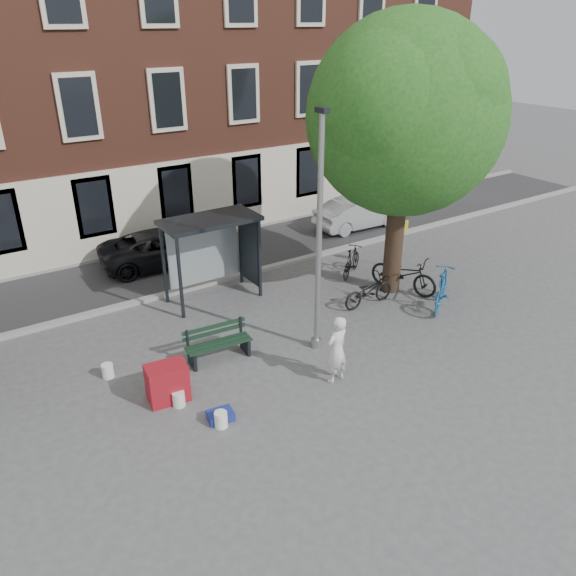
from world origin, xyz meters
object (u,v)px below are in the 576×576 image
(car_silver, at_px, (359,213))
(notice_sign, at_px, (403,235))
(red_stand, at_px, (167,383))
(bike_a, at_px, (369,291))
(bike_b, at_px, (442,289))
(lamppost, at_px, (319,249))
(bike_d, at_px, (352,261))
(bike_c, at_px, (404,274))
(painter, at_px, (337,350))
(car_dark, at_px, (164,247))
(bench, at_px, (218,345))
(bus_shelter, at_px, (221,237))

(car_silver, bearing_deg, notice_sign, 161.30)
(car_silver, xyz_separation_m, red_stand, (-11.09, -6.60, -0.18))
(bike_a, bearing_deg, bike_b, -127.30)
(lamppost, bearing_deg, bike_d, 39.96)
(bike_b, xyz_separation_m, bike_c, (-0.16, 1.44, -0.02))
(painter, xyz_separation_m, bike_d, (4.20, 4.58, -0.36))
(painter, distance_m, red_stand, 3.96)
(painter, distance_m, car_dark, 8.97)
(lamppost, height_order, bike_d, lamppost)
(bike_b, relative_size, car_silver, 0.53)
(lamppost, height_order, bench, lamppost)
(red_stand, bearing_deg, bike_c, 8.29)
(bike_b, relative_size, notice_sign, 1.15)
(lamppost, distance_m, red_stand, 4.77)
(bike_b, height_order, car_dark, car_dark)
(lamppost, height_order, bike_c, lamppost)
(bench, height_order, bike_c, bike_c)
(bike_b, distance_m, red_stand, 8.60)
(bike_a, relative_size, car_silver, 0.47)
(bike_c, height_order, car_silver, car_silver)
(bus_shelter, relative_size, bike_a, 1.59)
(bike_d, relative_size, notice_sign, 0.94)
(bench, xyz_separation_m, car_dark, (1.21, 6.52, 0.21))
(bus_shelter, xyz_separation_m, bike_b, (5.05, -4.31, -1.31))
(painter, xyz_separation_m, notice_sign, (5.92, 4.01, 0.39))
(car_dark, xyz_separation_m, notice_sign, (6.61, -4.93, 0.64))
(red_stand, bearing_deg, bike_b, -1.40)
(bus_shelter, distance_m, red_stand, 5.62)
(lamppost, xyz_separation_m, bench, (-2.42, 0.92, -2.38))
(red_stand, bearing_deg, lamppost, -0.05)
(bus_shelter, bearing_deg, car_dark, 100.15)
(bus_shelter, xyz_separation_m, bike_c, (4.88, -2.87, -1.33))
(lamppost, bearing_deg, red_stand, 179.95)
(bike_c, xyz_separation_m, car_dark, (-5.48, 6.21, 0.02))
(bus_shelter, bearing_deg, red_stand, -130.85)
(lamppost, relative_size, bike_b, 3.02)
(bike_b, xyz_separation_m, notice_sign, (0.97, 2.72, 0.64))
(bike_a, xyz_separation_m, notice_sign, (2.70, 1.43, 0.78))
(bus_shelter, distance_m, bike_a, 4.72)
(painter, height_order, bike_c, painter)
(painter, bearing_deg, car_dark, -96.00)
(bus_shelter, xyz_separation_m, bike_a, (3.32, -3.02, -1.45))
(car_silver, xyz_separation_m, notice_sign, (-1.53, -4.09, 0.62))
(bus_shelter, distance_m, car_silver, 8.05)
(lamppost, relative_size, red_stand, 6.79)
(bench, height_order, bike_d, bike_d)
(bike_a, distance_m, red_stand, 6.95)
(bench, bearing_deg, bike_c, 7.57)
(painter, height_order, bike_d, painter)
(bike_d, height_order, car_dark, car_dark)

